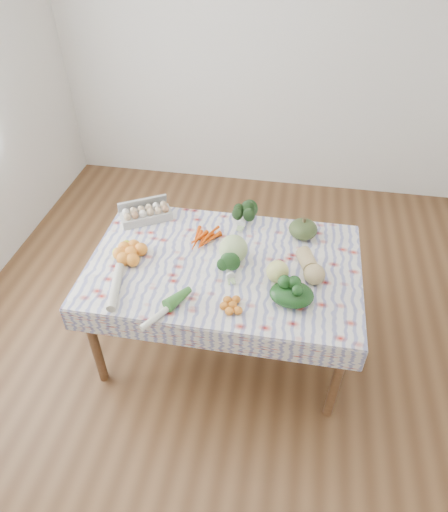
{
  "coord_description": "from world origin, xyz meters",
  "views": [
    {
      "loc": [
        0.36,
        -2.06,
        2.63
      ],
      "look_at": [
        0.0,
        0.0,
        0.82
      ],
      "focal_mm": 32.0,
      "sensor_mm": 36.0,
      "label": 1
    }
  ],
  "objects_px": {
    "egg_carton": "(146,215)",
    "kabocha_squash": "(303,229)",
    "dining_table": "(224,273)",
    "grapefruit": "(277,271)",
    "cabbage": "(233,249)",
    "butternut_squash": "(311,265)"
  },
  "relations": [
    {
      "from": "egg_carton",
      "to": "kabocha_squash",
      "type": "distance_m",
      "value": 1.06
    },
    {
      "from": "grapefruit",
      "to": "cabbage",
      "type": "bearing_deg",
      "value": 154.83
    },
    {
      "from": "kabocha_squash",
      "to": "egg_carton",
      "type": "bearing_deg",
      "value": -179.72
    },
    {
      "from": "butternut_squash",
      "to": "grapefruit",
      "type": "bearing_deg",
      "value": -173.63
    },
    {
      "from": "kabocha_squash",
      "to": "butternut_squash",
      "type": "bearing_deg",
      "value": -80.46
    },
    {
      "from": "dining_table",
      "to": "cabbage",
      "type": "bearing_deg",
      "value": 38.72
    },
    {
      "from": "egg_carton",
      "to": "dining_table",
      "type": "bearing_deg",
      "value": -60.24
    },
    {
      "from": "egg_carton",
      "to": "grapefruit",
      "type": "distance_m",
      "value": 1.03
    },
    {
      "from": "dining_table",
      "to": "kabocha_squash",
      "type": "relative_size",
      "value": 8.61
    },
    {
      "from": "grapefruit",
      "to": "dining_table",
      "type": "bearing_deg",
      "value": 164.64
    },
    {
      "from": "dining_table",
      "to": "grapefruit",
      "type": "xyz_separation_m",
      "value": [
        0.33,
        -0.09,
        0.15
      ]
    },
    {
      "from": "dining_table",
      "to": "kabocha_squash",
      "type": "bearing_deg",
      "value": 37.23
    },
    {
      "from": "cabbage",
      "to": "butternut_squash",
      "type": "xyz_separation_m",
      "value": [
        0.47,
        -0.04,
        -0.02
      ]
    },
    {
      "from": "dining_table",
      "to": "butternut_squash",
      "type": "relative_size",
      "value": 5.86
    },
    {
      "from": "cabbage",
      "to": "dining_table",
      "type": "bearing_deg",
      "value": -141.28
    },
    {
      "from": "kabocha_squash",
      "to": "grapefruit",
      "type": "height_order",
      "value": "grapefruit"
    },
    {
      "from": "kabocha_squash",
      "to": "butternut_squash",
      "type": "distance_m",
      "value": 0.35
    },
    {
      "from": "cabbage",
      "to": "grapefruit",
      "type": "height_order",
      "value": "cabbage"
    },
    {
      "from": "egg_carton",
      "to": "cabbage",
      "type": "relative_size",
      "value": 1.94
    },
    {
      "from": "kabocha_squash",
      "to": "butternut_squash",
      "type": "relative_size",
      "value": 0.68
    },
    {
      "from": "egg_carton",
      "to": "butternut_squash",
      "type": "xyz_separation_m",
      "value": [
        1.12,
        -0.34,
        0.02
      ]
    },
    {
      "from": "dining_table",
      "to": "kabocha_squash",
      "type": "xyz_separation_m",
      "value": [
        0.46,
        0.35,
        0.14
      ]
    }
  ]
}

